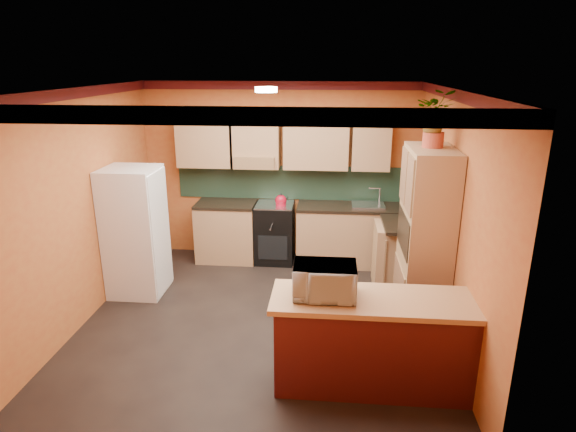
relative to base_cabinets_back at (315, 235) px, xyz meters
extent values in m
plane|color=black|center=(-0.57, -1.80, -0.44)|extent=(4.20, 4.20, 0.00)
cube|color=white|center=(-0.57, -1.80, 2.26)|extent=(4.20, 4.20, 0.04)
cube|color=#BA6C31|center=(-0.57, 0.30, 0.91)|extent=(4.20, 0.04, 2.70)
cube|color=#BA6C31|center=(-0.57, -3.90, 0.91)|extent=(4.20, 0.04, 2.70)
cube|color=#BA6C31|center=(-2.67, -1.80, 0.91)|extent=(0.04, 4.20, 2.70)
cube|color=#BA6C31|center=(1.53, -1.80, 0.91)|extent=(0.04, 4.20, 2.70)
cube|color=#1C3423|center=(-0.32, 0.29, 0.75)|extent=(3.70, 0.02, 0.53)
cube|color=#1C3423|center=(1.52, -0.40, 0.75)|extent=(0.02, 1.40, 0.53)
cube|color=tan|center=(-0.47, 0.13, 1.36)|extent=(3.10, 0.34, 0.70)
cylinder|color=white|center=(-0.57, -1.20, 2.22)|extent=(0.26, 0.26, 0.06)
cube|color=tan|center=(0.00, 0.00, 0.00)|extent=(3.65, 0.60, 0.88)
cube|color=black|center=(0.00, 0.00, 0.46)|extent=(3.65, 0.62, 0.04)
cube|color=black|center=(-0.62, 0.00, 0.02)|extent=(0.58, 0.58, 0.91)
cube|color=silver|center=(0.78, 0.00, 0.50)|extent=(0.48, 0.40, 0.03)
cube|color=tan|center=(1.23, -0.76, 0.00)|extent=(0.60, 0.80, 0.88)
cube|color=black|center=(1.23, -0.76, 0.46)|extent=(0.62, 0.80, 0.04)
cube|color=white|center=(-2.32, -1.22, 0.41)|extent=(0.68, 0.66, 1.70)
cube|color=tan|center=(1.28, -1.76, 0.61)|extent=(0.48, 0.90, 2.10)
cylinder|color=#AF402A|center=(1.28, -1.71, 1.74)|extent=(0.22, 0.22, 0.16)
imported|color=tan|center=(1.28, -1.71, 2.04)|extent=(0.43, 0.39, 0.44)
cube|color=#4D1214|center=(0.65, -2.97, 0.00)|extent=(1.80, 0.55, 0.88)
cube|color=tan|center=(0.65, -2.97, 0.47)|extent=(1.90, 0.65, 0.05)
imported|color=white|center=(0.18, -2.97, 0.65)|extent=(0.57, 0.38, 0.31)
camera|label=1|loc=(0.21, -6.93, 2.53)|focal=30.00mm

